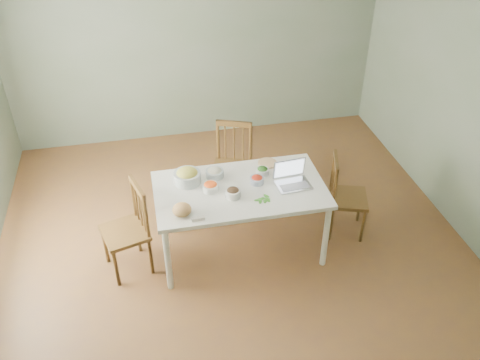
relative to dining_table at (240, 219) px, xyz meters
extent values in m
cube|color=brown|center=(-0.07, 0.05, -0.40)|extent=(5.00, 5.00, 0.00)
cube|color=#5C6F53|center=(-0.07, 2.55, 0.95)|extent=(5.00, 0.00, 2.70)
cube|color=#5C6F53|center=(2.43, 0.05, 0.95)|extent=(0.00, 5.00, 2.70)
ellipsoid|color=tan|center=(-0.61, -0.29, 0.46)|extent=(0.23, 0.23, 0.12)
cube|color=silver|center=(-0.48, -0.40, 0.41)|extent=(0.12, 0.04, 0.03)
cylinder|color=tan|center=(0.38, 0.37, 0.41)|extent=(0.25, 0.25, 0.02)
camera|label=1|loc=(-0.85, -4.00, 3.41)|focal=38.33mm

